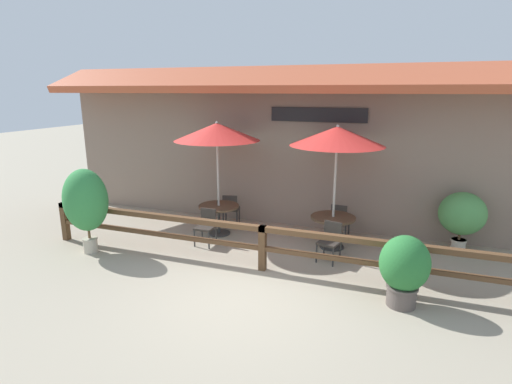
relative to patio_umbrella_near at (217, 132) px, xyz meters
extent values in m
plane|color=#9E937F|center=(1.74, -2.71, -2.62)|extent=(60.00, 60.00, 0.00)
cube|color=gray|center=(1.74, 1.49, -0.82)|extent=(14.00, 0.40, 3.60)
cube|color=#B25133|center=(1.74, 0.94, 1.26)|extent=(14.28, 1.48, 0.70)
cube|color=black|center=(2.21, 1.26, 0.38)|extent=(2.44, 0.04, 0.36)
cube|color=brown|center=(1.74, -1.66, -1.72)|extent=(10.40, 0.14, 0.11)
cube|color=brown|center=(1.74, -1.66, -2.14)|extent=(10.40, 0.10, 0.09)
cube|color=brown|center=(-3.39, -1.66, -2.14)|extent=(0.14, 0.14, 0.95)
cube|color=brown|center=(1.74, -1.66, -2.14)|extent=(0.14, 0.14, 0.95)
cylinder|color=#B7B2A8|center=(0.00, 0.00, -1.38)|extent=(0.06, 0.06, 2.47)
cone|color=red|center=(0.00, 0.00, 0.01)|extent=(2.10, 2.10, 0.43)
sphere|color=#B2ADA3|center=(0.00, 0.00, 0.22)|extent=(0.07, 0.07, 0.07)
cylinder|color=#4C3826|center=(0.00, 0.00, -1.88)|extent=(1.03, 1.03, 0.05)
cylinder|color=#333333|center=(0.00, 0.00, -2.26)|extent=(0.07, 0.07, 0.71)
cylinder|color=#333333|center=(0.00, 0.00, -2.60)|extent=(0.57, 0.57, 0.03)
cube|color=#332D28|center=(0.02, -0.82, -2.18)|extent=(0.43, 0.43, 0.05)
cube|color=#332D28|center=(0.02, -0.63, -1.96)|extent=(0.40, 0.04, 0.40)
cylinder|color=#2D2D2D|center=(-0.18, -1.01, -2.41)|extent=(0.04, 0.04, 0.41)
cylinder|color=#2D2D2D|center=(0.20, -1.01, -2.41)|extent=(0.04, 0.04, 0.41)
cylinder|color=#2D2D2D|center=(-0.17, -0.63, -2.41)|extent=(0.04, 0.04, 0.41)
cylinder|color=#2D2D2D|center=(0.21, -0.63, -2.41)|extent=(0.04, 0.04, 0.41)
cube|color=#332D28|center=(-0.01, 0.82, -2.18)|extent=(0.50, 0.50, 0.05)
cube|color=#332D28|center=(0.03, 0.64, -1.96)|extent=(0.40, 0.12, 0.40)
cylinder|color=#2D2D2D|center=(0.13, 1.05, -2.41)|extent=(0.04, 0.04, 0.41)
cylinder|color=#2D2D2D|center=(-0.24, 0.97, -2.41)|extent=(0.04, 0.04, 0.41)
cylinder|color=#2D2D2D|center=(0.22, 0.68, -2.41)|extent=(0.04, 0.04, 0.41)
cylinder|color=#2D2D2D|center=(-0.15, 0.59, -2.41)|extent=(0.04, 0.04, 0.41)
cylinder|color=#B7B2A8|center=(2.89, 0.05, -1.38)|extent=(0.06, 0.06, 2.47)
cone|color=red|center=(2.89, 0.05, 0.01)|extent=(2.10, 2.10, 0.43)
sphere|color=#B2ADA3|center=(2.89, 0.05, 0.22)|extent=(0.07, 0.07, 0.07)
cylinder|color=#4C3826|center=(2.89, 0.05, -1.88)|extent=(1.03, 1.03, 0.05)
cylinder|color=#333333|center=(2.89, 0.05, -2.26)|extent=(0.07, 0.07, 0.71)
cylinder|color=#333333|center=(2.89, 0.05, -2.60)|extent=(0.57, 0.57, 0.03)
cube|color=#332D28|center=(2.95, -0.79, -2.18)|extent=(0.51, 0.51, 0.05)
cube|color=#332D28|center=(2.99, -0.61, -1.96)|extent=(0.40, 0.13, 0.40)
cylinder|color=#2D2D2D|center=(2.72, -0.93, -2.41)|extent=(0.04, 0.04, 0.41)
cylinder|color=#2D2D2D|center=(3.08, -1.02, -2.41)|extent=(0.04, 0.04, 0.41)
cylinder|color=#2D2D2D|center=(2.81, -0.56, -2.41)|extent=(0.04, 0.04, 0.41)
cylinder|color=#2D2D2D|center=(3.18, -0.65, -2.41)|extent=(0.04, 0.04, 0.41)
cube|color=#332D28|center=(2.95, 0.89, -2.18)|extent=(0.46, 0.46, 0.05)
cube|color=#332D28|center=(2.93, 0.70, -1.96)|extent=(0.40, 0.08, 0.40)
cylinder|color=#2D2D2D|center=(3.16, 1.06, -2.41)|extent=(0.04, 0.04, 0.41)
cylinder|color=#2D2D2D|center=(2.78, 1.10, -2.41)|extent=(0.04, 0.04, 0.41)
cylinder|color=#2D2D2D|center=(3.12, 0.68, -2.41)|extent=(0.04, 0.04, 0.41)
cylinder|color=#2D2D2D|center=(2.74, 0.72, -2.41)|extent=(0.04, 0.04, 0.41)
cylinder|color=#564C47|center=(4.44, -2.18, -2.43)|extent=(0.49, 0.49, 0.37)
cylinder|color=#564C47|center=(4.44, -2.18, -2.27)|extent=(0.53, 0.53, 0.04)
ellipsoid|color=#287033|center=(4.44, -2.18, -1.83)|extent=(0.83, 0.75, 0.97)
cylinder|color=#B7AD99|center=(-2.26, -2.10, -2.44)|extent=(0.31, 0.31, 0.34)
cylinder|color=#B7AD99|center=(-2.26, -2.10, -2.29)|extent=(0.34, 0.34, 0.04)
cylinder|color=brown|center=(-2.26, -2.10, -2.06)|extent=(0.06, 0.06, 0.42)
ellipsoid|color=#338442|center=(-2.26, -2.10, -1.38)|extent=(1.00, 0.90, 1.41)
cylinder|color=#B7AD99|center=(5.67, 0.84, -2.48)|extent=(0.31, 0.31, 0.27)
cylinder|color=#B7AD99|center=(5.67, 0.84, -2.37)|extent=(0.34, 0.34, 0.04)
cylinder|color=brown|center=(5.67, 0.84, -2.20)|extent=(0.06, 0.06, 0.29)
ellipsoid|color=#4C934C|center=(5.67, 0.84, -1.72)|extent=(1.02, 0.91, 0.98)
camera|label=1|loc=(4.17, -8.85, 0.99)|focal=28.00mm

